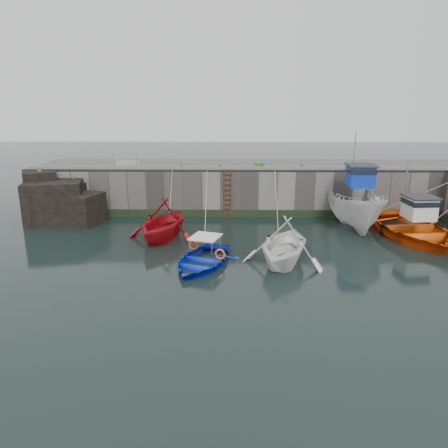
{
  "coord_description": "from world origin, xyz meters",
  "views": [
    {
      "loc": [
        -1.79,
        -17.96,
        7.69
      ],
      "look_at": [
        -2.14,
        4.22,
        1.2
      ],
      "focal_mm": 35.0,
      "sensor_mm": 36.0,
      "label": 1
    }
  ],
  "objects_px": {
    "bollard_c": "(261,167)",
    "ladder": "(227,194)",
    "boat_near_white": "(163,238)",
    "fish_crate": "(259,164)",
    "boat_far_orange": "(411,228)",
    "bollard_a": "(182,167)",
    "boat_far_white": "(355,206)",
    "boat_near_blue": "(202,264)",
    "boat_near_blacktrim": "(284,263)",
    "bollard_d": "(302,167)",
    "bollard_e": "(351,167)",
    "bollard_b": "(220,167)"
  },
  "relations": [
    {
      "from": "boat_far_white",
      "to": "bollard_a",
      "type": "relative_size",
      "value": 27.4
    },
    {
      "from": "boat_near_blue",
      "to": "boat_near_blacktrim",
      "type": "xyz_separation_m",
      "value": [
        3.93,
        0.28,
        0.0
      ]
    },
    {
      "from": "boat_near_white",
      "to": "fish_crate",
      "type": "bearing_deg",
      "value": 60.69
    },
    {
      "from": "bollard_a",
      "to": "bollard_b",
      "type": "height_order",
      "value": "same"
    },
    {
      "from": "boat_far_white",
      "to": "bollard_e",
      "type": "bearing_deg",
      "value": 87.43
    },
    {
      "from": "boat_far_white",
      "to": "bollard_a",
      "type": "xyz_separation_m",
      "value": [
        -10.86,
        2.07,
        2.07
      ]
    },
    {
      "from": "fish_crate",
      "to": "bollard_d",
      "type": "height_order",
      "value": "bollard_d"
    },
    {
      "from": "boat_far_white",
      "to": "bollard_e",
      "type": "height_order",
      "value": "boat_far_white"
    },
    {
      "from": "bollard_a",
      "to": "bollard_b",
      "type": "bearing_deg",
      "value": 0.0
    },
    {
      "from": "boat_far_white",
      "to": "bollard_a",
      "type": "distance_m",
      "value": 11.25
    },
    {
      "from": "ladder",
      "to": "boat_near_white",
      "type": "xyz_separation_m",
      "value": [
        -3.58,
        -4.51,
        -1.59
      ]
    },
    {
      "from": "bollard_a",
      "to": "boat_far_white",
      "type": "bearing_deg",
      "value": -10.81
    },
    {
      "from": "boat_near_blacktrim",
      "to": "boat_far_white",
      "type": "height_order",
      "value": "boat_far_white"
    },
    {
      "from": "bollard_c",
      "to": "boat_near_white",
      "type": "bearing_deg",
      "value": -140.02
    },
    {
      "from": "boat_near_blue",
      "to": "boat_far_orange",
      "type": "distance_m",
      "value": 12.6
    },
    {
      "from": "ladder",
      "to": "fish_crate",
      "type": "height_order",
      "value": "fish_crate"
    },
    {
      "from": "boat_near_white",
      "to": "fish_crate",
      "type": "relative_size",
      "value": 7.37
    },
    {
      "from": "boat_far_white",
      "to": "bollard_d",
      "type": "relative_size",
      "value": 27.4
    },
    {
      "from": "bollard_a",
      "to": "bollard_d",
      "type": "xyz_separation_m",
      "value": [
        7.8,
        0.0,
        0.0
      ]
    },
    {
      "from": "boat_near_white",
      "to": "boat_far_orange",
      "type": "xyz_separation_m",
      "value": [
        14.13,
        0.67,
        0.5
      ]
    },
    {
      "from": "ladder",
      "to": "bollard_d",
      "type": "xyz_separation_m",
      "value": [
        4.8,
        0.34,
        1.71
      ]
    },
    {
      "from": "boat_near_white",
      "to": "boat_near_blacktrim",
      "type": "xyz_separation_m",
      "value": [
        6.36,
        -3.68,
        0.0
      ]
    },
    {
      "from": "bollard_e",
      "to": "bollard_b",
      "type": "bearing_deg",
      "value": 180.0
    },
    {
      "from": "boat_near_white",
      "to": "bollard_b",
      "type": "relative_size",
      "value": 17.45
    },
    {
      "from": "boat_near_blacktrim",
      "to": "bollard_b",
      "type": "height_order",
      "value": "bollard_b"
    },
    {
      "from": "bollard_e",
      "to": "boat_near_blacktrim",
      "type": "bearing_deg",
      "value": -121.49
    },
    {
      "from": "boat_far_orange",
      "to": "bollard_a",
      "type": "bearing_deg",
      "value": 157.47
    },
    {
      "from": "fish_crate",
      "to": "bollard_d",
      "type": "bearing_deg",
      "value": -11.18
    },
    {
      "from": "bollard_c",
      "to": "bollard_d",
      "type": "xyz_separation_m",
      "value": [
        2.6,
        0.0,
        0.0
      ]
    },
    {
      "from": "fish_crate",
      "to": "bollard_c",
      "type": "relative_size",
      "value": 2.37
    },
    {
      "from": "boat_far_white",
      "to": "boat_far_orange",
      "type": "xyz_separation_m",
      "value": [
        2.69,
        -2.11,
        -0.73
      ]
    },
    {
      "from": "bollard_b",
      "to": "bollard_d",
      "type": "relative_size",
      "value": 1.0
    },
    {
      "from": "boat_far_white",
      "to": "fish_crate",
      "type": "relative_size",
      "value": 11.56
    },
    {
      "from": "ladder",
      "to": "boat_near_blue",
      "type": "height_order",
      "value": "ladder"
    },
    {
      "from": "boat_far_white",
      "to": "bollard_c",
      "type": "height_order",
      "value": "boat_far_white"
    },
    {
      "from": "ladder",
      "to": "bollard_b",
      "type": "distance_m",
      "value": 1.81
    },
    {
      "from": "bollard_b",
      "to": "bollard_c",
      "type": "xyz_separation_m",
      "value": [
        2.7,
        0.0,
        0.0
      ]
    },
    {
      "from": "fish_crate",
      "to": "bollard_b",
      "type": "xyz_separation_m",
      "value": [
        -2.62,
        -1.11,
        0.0
      ]
    },
    {
      "from": "boat_near_white",
      "to": "bollard_d",
      "type": "xyz_separation_m",
      "value": [
        8.38,
        4.85,
        3.3
      ]
    },
    {
      "from": "bollard_c",
      "to": "ladder",
      "type": "bearing_deg",
      "value": -171.33
    },
    {
      "from": "bollard_d",
      "to": "boat_near_blacktrim",
      "type": "bearing_deg",
      "value": -103.34
    },
    {
      "from": "boat_near_blacktrim",
      "to": "bollard_a",
      "type": "xyz_separation_m",
      "value": [
        -5.78,
        8.53,
        3.3
      ]
    },
    {
      "from": "bollard_a",
      "to": "bollard_c",
      "type": "distance_m",
      "value": 5.2
    },
    {
      "from": "boat_far_white",
      "to": "fish_crate",
      "type": "distance_m",
      "value": 6.88
    },
    {
      "from": "ladder",
      "to": "bollard_c",
      "type": "xyz_separation_m",
      "value": [
        2.2,
        0.34,
        1.71
      ]
    },
    {
      "from": "boat_near_white",
      "to": "fish_crate",
      "type": "height_order",
      "value": "fish_crate"
    },
    {
      "from": "fish_crate",
      "to": "bollard_c",
      "type": "distance_m",
      "value": 1.11
    },
    {
      "from": "bollard_a",
      "to": "bollard_b",
      "type": "relative_size",
      "value": 1.0
    },
    {
      "from": "boat_near_white",
      "to": "boat_near_blacktrim",
      "type": "distance_m",
      "value": 7.35
    },
    {
      "from": "bollard_d",
      "to": "boat_near_white",
      "type": "bearing_deg",
      "value": -149.96
    }
  ]
}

